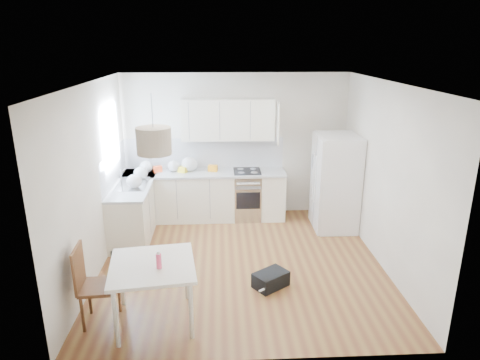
{
  "coord_description": "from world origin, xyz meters",
  "views": [
    {
      "loc": [
        -0.33,
        -5.82,
        3.22
      ],
      "look_at": [
        -0.01,
        0.4,
        1.21
      ],
      "focal_mm": 32.0,
      "sensor_mm": 36.0,
      "label": 1
    }
  ],
  "objects_px": {
    "dining_chair": "(99,285)",
    "gym_bag": "(271,279)",
    "refrigerator": "(336,182)",
    "dining_table": "(153,271)"
  },
  "relations": [
    {
      "from": "refrigerator",
      "to": "dining_chair",
      "type": "relative_size",
      "value": 1.71
    },
    {
      "from": "refrigerator",
      "to": "dining_table",
      "type": "relative_size",
      "value": 1.57
    },
    {
      "from": "dining_chair",
      "to": "gym_bag",
      "type": "height_order",
      "value": "dining_chair"
    },
    {
      "from": "gym_bag",
      "to": "refrigerator",
      "type": "bearing_deg",
      "value": 18.77
    },
    {
      "from": "dining_table",
      "to": "gym_bag",
      "type": "xyz_separation_m",
      "value": [
        1.48,
        0.68,
        -0.57
      ]
    },
    {
      "from": "dining_chair",
      "to": "gym_bag",
      "type": "distance_m",
      "value": 2.26
    },
    {
      "from": "refrigerator",
      "to": "dining_chair",
      "type": "distance_m",
      "value": 4.39
    },
    {
      "from": "dining_table",
      "to": "gym_bag",
      "type": "distance_m",
      "value": 1.73
    },
    {
      "from": "dining_chair",
      "to": "refrigerator",
      "type": "bearing_deg",
      "value": 33.52
    },
    {
      "from": "refrigerator",
      "to": "gym_bag",
      "type": "height_order",
      "value": "refrigerator"
    }
  ]
}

